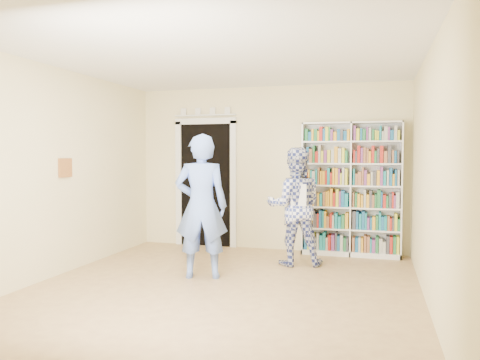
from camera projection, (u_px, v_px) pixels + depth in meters
The scene contains 11 objects.
floor at pixel (221, 290), 5.44m from camera, with size 5.00×5.00×0.00m, color #9A724A.
ceiling at pixel (220, 55), 5.29m from camera, with size 5.00×5.00×0.00m, color white.
wall_back at pixel (268, 168), 7.76m from camera, with size 4.50×4.50×0.00m, color #F6E5A9.
wall_left at pixel (54, 172), 5.99m from camera, with size 5.00×5.00×0.00m, color #F6E5A9.
wall_right at pixel (430, 176), 4.74m from camera, with size 5.00×5.00×0.00m, color #F6E5A9.
bookshelf at pixel (351, 189), 7.25m from camera, with size 1.51×0.28×2.08m.
doorway at pixel (206, 178), 8.06m from camera, with size 1.10×0.08×2.43m.
wall_art at pixel (65, 168), 6.18m from camera, with size 0.03×0.25×0.25m, color brown.
man_blue at pixel (201, 206), 5.94m from camera, with size 0.67×0.44×1.83m, color #678BE7.
man_plaid at pixel (295, 206), 6.65m from camera, with size 0.81×0.63×1.67m, color navy.
paper_sheet at pixel (299, 195), 6.40m from camera, with size 0.21×0.01×0.30m, color white.
Camera 1 is at (1.72, -5.08, 1.56)m, focal length 35.00 mm.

